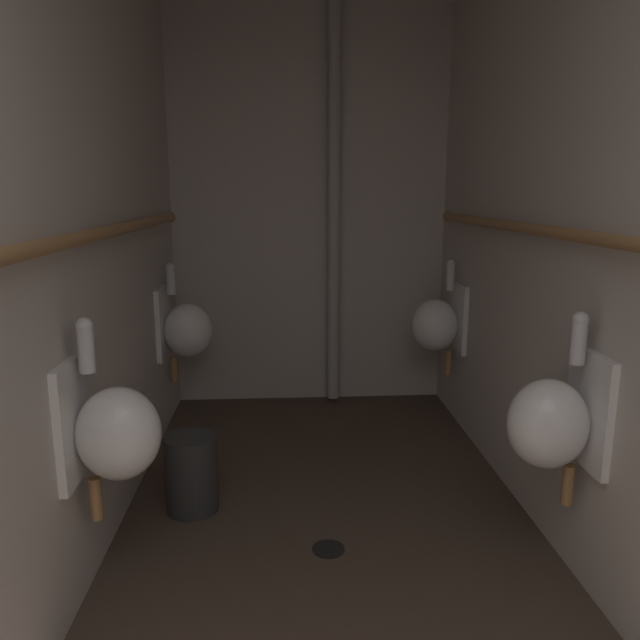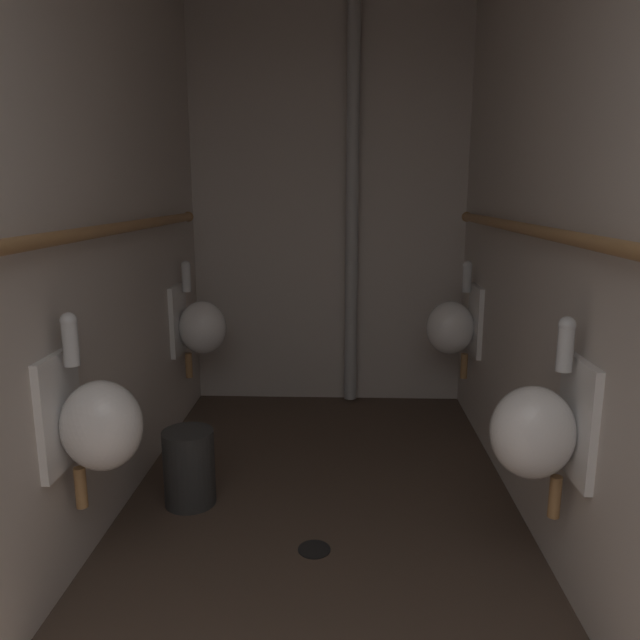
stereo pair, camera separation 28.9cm
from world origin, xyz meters
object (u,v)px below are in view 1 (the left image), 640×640
at_px(urinal_right_far, 438,323).
at_px(standpipe_back_wall, 334,211).
at_px(urinal_left_mid, 112,431).
at_px(waste_bin, 192,473).
at_px(urinal_right_mid, 553,421).
at_px(urinal_left_far, 185,329).
at_px(floor_drain, 328,549).

height_order(urinal_right_far, standpipe_back_wall, standpipe_back_wall).
bearing_deg(standpipe_back_wall, urinal_left_mid, -114.62).
bearing_deg(waste_bin, standpipe_back_wall, 61.77).
height_order(urinal_right_mid, waste_bin, urinal_right_mid).
bearing_deg(waste_bin, urinal_right_far, 36.24).
xyz_separation_m(urinal_right_mid, standpipe_back_wall, (-0.64, 2.12, 0.70)).
xyz_separation_m(urinal_right_far, waste_bin, (-1.44, -1.06, -0.48)).
bearing_deg(urinal_left_mid, urinal_right_far, 46.20).
height_order(standpipe_back_wall, waste_bin, standpipe_back_wall).
bearing_deg(urinal_right_mid, urinal_left_far, 134.57).
xyz_separation_m(urinal_left_far, standpipe_back_wall, (0.97, 0.48, 0.70)).
xyz_separation_m(floor_drain, waste_bin, (-0.62, 0.38, 0.18)).
relative_size(urinal_right_mid, waste_bin, 2.02).
bearing_deg(urinal_left_mid, urinal_right_mid, -0.18).
bearing_deg(floor_drain, urinal_right_mid, -17.18).
distance_m(urinal_right_far, waste_bin, 1.85).
distance_m(urinal_left_far, floor_drain, 1.73).
height_order(floor_drain, waste_bin, waste_bin).
distance_m(urinal_left_mid, urinal_right_mid, 1.61).
bearing_deg(urinal_left_far, urinal_left_mid, -90.00).
relative_size(urinal_left_far, standpipe_back_wall, 0.28).
height_order(urinal_left_mid, urinal_left_far, same).
bearing_deg(waste_bin, urinal_left_mid, -105.15).
bearing_deg(standpipe_back_wall, urinal_left_far, -153.55).
relative_size(urinal_left_far, waste_bin, 2.02).
distance_m(standpipe_back_wall, floor_drain, 2.31).
xyz_separation_m(urinal_left_far, waste_bin, (0.17, -1.01, -0.48)).
bearing_deg(standpipe_back_wall, waste_bin, -118.23).
distance_m(urinal_left_mid, urinal_left_far, 1.63).
distance_m(floor_drain, waste_bin, 0.75).
bearing_deg(standpipe_back_wall, floor_drain, -95.35).
bearing_deg(floor_drain, urinal_left_mid, -162.66).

